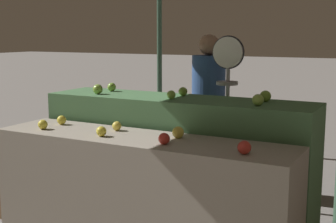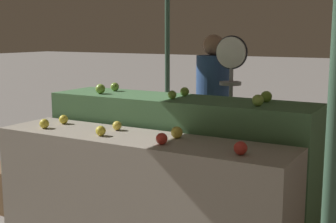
{
  "view_description": "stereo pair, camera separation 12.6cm",
  "coord_description": "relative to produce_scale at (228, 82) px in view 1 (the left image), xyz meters",
  "views": [
    {
      "loc": [
        1.72,
        -2.82,
        1.6
      ],
      "look_at": [
        0.08,
        0.3,
        1.02
      ],
      "focal_mm": 50.0,
      "sensor_mm": 36.0,
      "label": 1
    },
    {
      "loc": [
        1.83,
        -2.76,
        1.6
      ],
      "look_at": [
        0.08,
        0.3,
        1.02
      ],
      "focal_mm": 50.0,
      "sensor_mm": 36.0,
      "label": 2
    }
  ],
  "objects": [
    {
      "name": "display_counter_front",
      "position": [
        -0.21,
        -1.23,
        -0.74
      ],
      "size": [
        2.29,
        0.55,
        0.87
      ],
      "primitive_type": "cube",
      "color": "gray",
      "rests_on": "ground_plane"
    },
    {
      "name": "display_counter_back",
      "position": [
        -0.21,
        -0.63,
        -0.63
      ],
      "size": [
        2.29,
        0.55,
        1.08
      ],
      "primitive_type": "cube",
      "color": "#4C7A4C",
      "rests_on": "ground_plane"
    },
    {
      "name": "apple_front_0",
      "position": [
        -1.02,
        -1.34,
        -0.26
      ],
      "size": [
        0.08,
        0.08,
        0.08
      ],
      "primitive_type": "sphere",
      "color": "gold",
      "rests_on": "display_counter_front"
    },
    {
      "name": "apple_front_1",
      "position": [
        -0.47,
        -1.34,
        -0.26
      ],
      "size": [
        0.07,
        0.07,
        0.07
      ],
      "primitive_type": "sphere",
      "color": "gold",
      "rests_on": "display_counter_front"
    },
    {
      "name": "apple_front_2",
      "position": [
        0.06,
        -1.35,
        -0.26
      ],
      "size": [
        0.08,
        0.08,
        0.08
      ],
      "primitive_type": "sphere",
      "color": "#B72D23",
      "rests_on": "display_counter_front"
    },
    {
      "name": "apple_front_3",
      "position": [
        0.62,
        -1.34,
        -0.26
      ],
      "size": [
        0.09,
        0.09,
        0.09
      ],
      "primitive_type": "sphere",
      "color": "#B72D23",
      "rests_on": "display_counter_front"
    },
    {
      "name": "apple_front_4",
      "position": [
        -1.02,
        -1.12,
        -0.26
      ],
      "size": [
        0.08,
        0.08,
        0.08
      ],
      "primitive_type": "sphere",
      "color": "gold",
      "rests_on": "display_counter_front"
    },
    {
      "name": "apple_front_5",
      "position": [
        -0.48,
        -1.11,
        -0.27
      ],
      "size": [
        0.07,
        0.07,
        0.07
      ],
      "primitive_type": "sphere",
      "color": "yellow",
      "rests_on": "display_counter_front"
    },
    {
      "name": "apple_front_6",
      "position": [
        0.06,
        -1.13,
        -0.26
      ],
      "size": [
        0.09,
        0.09,
        0.09
      ],
      "primitive_type": "sphere",
      "color": "gold",
      "rests_on": "display_counter_front"
    },
    {
      "name": "apple_back_0",
      "position": [
        -0.92,
        -0.75,
        -0.04
      ],
      "size": [
        0.09,
        0.09,
        0.09
      ],
      "primitive_type": "sphere",
      "color": "#84AD3D",
      "rests_on": "display_counter_back"
    },
    {
      "name": "apple_back_1",
      "position": [
        -0.21,
        -0.73,
        -0.05
      ],
      "size": [
        0.07,
        0.07,
        0.07
      ],
      "primitive_type": "sphere",
      "color": "#84AD3D",
      "rests_on": "display_counter_back"
    },
    {
      "name": "apple_back_2",
      "position": [
        0.52,
        -0.75,
        -0.04
      ],
      "size": [
        0.09,
        0.09,
        0.09
      ],
      "primitive_type": "sphere",
      "color": "#8EB247",
      "rests_on": "display_counter_back"
    },
    {
      "name": "apple_back_3",
      "position": [
        -0.93,
        -0.52,
        -0.05
      ],
      "size": [
        0.08,
        0.08,
        0.08
      ],
      "primitive_type": "sphere",
      "color": "#84AD3D",
      "rests_on": "display_counter_back"
    },
    {
      "name": "apple_back_4",
      "position": [
        -0.2,
        -0.52,
        -0.05
      ],
      "size": [
        0.08,
        0.08,
        0.08
      ],
      "primitive_type": "sphere",
      "color": "#7AA338",
      "rests_on": "display_counter_back"
    },
    {
      "name": "apple_back_5",
      "position": [
        0.51,
        -0.53,
        -0.04
      ],
      "size": [
        0.09,
        0.09,
        0.09
      ],
      "primitive_type": "sphere",
      "color": "#7AA338",
      "rests_on": "display_counter_back"
    },
    {
      "name": "produce_scale",
      "position": [
        0.0,
        0.0,
        0.0
      ],
      "size": [
        0.31,
        0.2,
        1.59
      ],
      "color": "#99999E",
      "rests_on": "ground_plane"
    },
    {
      "name": "person_vendor_at_scale",
      "position": [
        -0.33,
        0.34,
        -0.25
      ],
      "size": [
        0.37,
        0.37,
        1.6
      ],
      "rotation": [
        0.0,
        0.0,
        3.22
      ],
      "color": "#2D2D38",
      "rests_on": "ground_plane"
    },
    {
      "name": "wooden_crate_side",
      "position": [
        -1.78,
        -1.1,
        -0.97
      ],
      "size": [
        0.39,
        0.39,
        0.39
      ],
      "primitive_type": "cube",
      "color": "brown",
      "rests_on": "ground_plane"
    }
  ]
}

